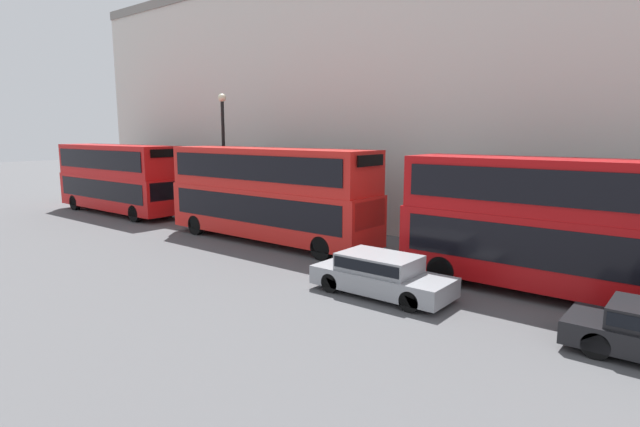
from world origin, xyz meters
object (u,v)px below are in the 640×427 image
at_px(bus_second_in_queue, 269,191).
at_px(bus_leading, 568,223).
at_px(car_hatchback, 381,274).
at_px(bus_third_in_queue, 118,176).

bearing_deg(bus_second_in_queue, bus_leading, -90.00).
relative_size(bus_second_in_queue, car_hatchback, 2.51).
bearing_deg(bus_third_in_queue, bus_second_in_queue, -90.00).
xyz_separation_m(bus_leading, bus_second_in_queue, (0.00, 12.95, 0.04)).
height_order(bus_leading, car_hatchback, bus_leading).
height_order(bus_third_in_queue, car_hatchback, bus_third_in_queue).
xyz_separation_m(bus_third_in_queue, car_hatchback, (-3.40, -21.81, -1.70)).
distance_m(bus_leading, car_hatchback, 5.99).
bearing_deg(car_hatchback, bus_leading, -53.68).
distance_m(bus_leading, bus_second_in_queue, 12.95).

